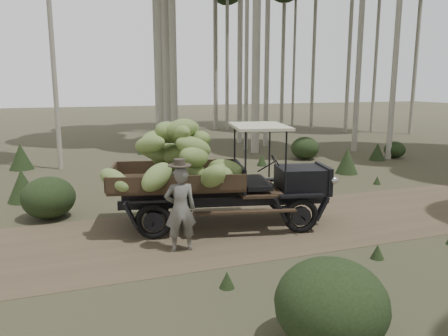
# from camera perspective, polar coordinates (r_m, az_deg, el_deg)

# --- Properties ---
(ground) EXTENTS (120.00, 120.00, 0.00)m
(ground) POSITION_cam_1_polar(r_m,az_deg,el_deg) (11.23, 8.12, -7.22)
(ground) COLOR #473D2B
(ground) RESTS_ON ground
(dirt_track) EXTENTS (70.00, 4.00, 0.01)m
(dirt_track) POSITION_cam_1_polar(r_m,az_deg,el_deg) (11.23, 8.12, -7.20)
(dirt_track) COLOR brown
(dirt_track) RESTS_ON ground
(banana_truck) EXTENTS (5.90, 3.05, 2.72)m
(banana_truck) POSITION_cam_1_polar(r_m,az_deg,el_deg) (10.61, -2.99, 0.49)
(banana_truck) COLOR black
(banana_truck) RESTS_ON ground
(farmer) EXTENTS (0.69, 0.52, 1.97)m
(farmer) POSITION_cam_1_polar(r_m,az_deg,el_deg) (9.19, -5.73, -5.22)
(farmer) COLOR #5D5B55
(farmer) RESTS_ON ground
(undergrowth) EXTENTS (23.96, 23.20, 1.38)m
(undergrowth) POSITION_cam_1_polar(r_m,az_deg,el_deg) (12.08, 18.84, -3.78)
(undergrowth) COLOR #233319
(undergrowth) RESTS_ON ground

